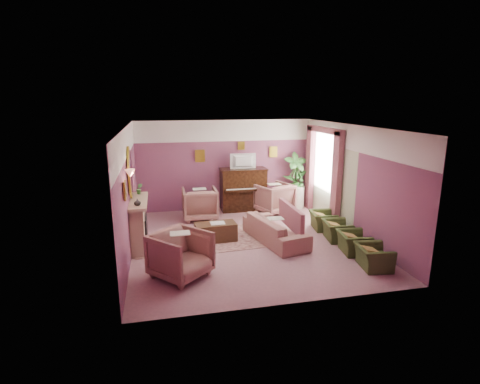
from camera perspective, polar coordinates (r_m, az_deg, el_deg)
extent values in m
cube|color=#A4717D|center=(9.33, 1.17, -7.48)|extent=(5.50, 6.00, 0.01)
cube|color=silver|center=(8.71, 1.26, 9.93)|extent=(5.50, 6.00, 0.01)
cube|color=#6D3C6A|center=(11.80, -2.23, 4.12)|extent=(5.50, 0.02, 2.80)
cube|color=#6D3C6A|center=(6.16, 7.83, -5.22)|extent=(5.50, 0.02, 2.80)
cube|color=#6D3C6A|center=(8.71, -16.66, 0.01)|extent=(0.02, 6.00, 2.80)
cube|color=#6D3C6A|center=(9.92, 16.85, 1.65)|extent=(0.02, 6.00, 2.80)
cube|color=white|center=(11.66, -2.27, 9.32)|extent=(5.50, 0.01, 0.65)
cube|color=beige|center=(11.11, 13.44, 1.41)|extent=(0.01, 3.00, 2.15)
cube|color=tan|center=(9.12, -15.21, -4.84)|extent=(0.30, 1.40, 1.10)
cube|color=black|center=(9.16, -14.52, -5.70)|extent=(0.18, 0.72, 0.68)
cube|color=#FF4A03|center=(9.22, -14.20, -6.74)|extent=(0.06, 0.54, 0.10)
cube|color=tan|center=(8.96, -15.24, -1.37)|extent=(0.40, 1.55, 0.07)
cube|color=tan|center=(9.29, -13.75, -7.92)|extent=(0.55, 1.50, 0.02)
ellipsoid|color=gold|center=(8.82, -16.43, 2.85)|extent=(0.04, 0.72, 1.20)
ellipsoid|color=silver|center=(8.81, -16.27, 2.86)|extent=(0.01, 0.60, 1.06)
cone|color=#F59370|center=(7.75, -16.41, 2.75)|extent=(0.20, 0.20, 0.16)
cube|color=black|center=(11.74, 0.49, 0.34)|extent=(1.40, 0.60, 1.30)
cube|color=black|center=(11.39, 0.88, 0.28)|extent=(1.30, 0.12, 0.06)
cube|color=white|center=(11.39, 0.88, 0.47)|extent=(1.20, 0.08, 0.02)
cube|color=black|center=(11.61, 0.49, 3.51)|extent=(1.45, 0.65, 0.04)
imported|color=black|center=(11.51, 0.55, 4.88)|extent=(0.80, 0.12, 0.48)
cube|color=gold|center=(11.60, -6.11, 5.48)|extent=(0.30, 0.03, 0.38)
cube|color=gold|center=(12.07, 5.09, 6.12)|extent=(0.26, 0.03, 0.34)
cube|color=gold|center=(11.77, 0.20, 7.05)|extent=(0.22, 0.03, 0.26)
cube|color=gold|center=(7.47, -17.13, 0.25)|extent=(0.03, 0.28, 0.36)
cube|color=beige|center=(11.20, 12.90, 4.80)|extent=(0.03, 1.40, 1.80)
cube|color=#904B5A|center=(10.42, 14.52, 1.81)|extent=(0.16, 0.34, 2.60)
cube|color=#904B5A|center=(12.06, 10.61, 3.62)|extent=(0.16, 0.34, 2.60)
cube|color=#904B5A|center=(11.07, 12.76, 9.19)|extent=(0.16, 2.20, 0.16)
imported|color=#377732|center=(9.45, -15.11, 0.49)|extent=(0.16, 0.16, 0.28)
imported|color=white|center=(8.45, -15.36, -1.52)|extent=(0.16, 0.16, 0.16)
cube|color=#9D6B66|center=(9.51, -3.26, -7.05)|extent=(2.61, 1.95, 0.01)
cube|color=#422A19|center=(9.31, -3.73, -6.10)|extent=(1.03, 0.57, 0.45)
cube|color=silver|center=(9.24, -3.44, -4.74)|extent=(0.35, 0.28, 0.01)
imported|color=#9F6C62|center=(9.24, 5.38, -5.04)|extent=(0.68, 2.05, 0.83)
cube|color=#904B5A|center=(9.31, 7.76, -3.76)|extent=(0.10, 1.55, 0.57)
imported|color=#9F6C62|center=(10.94, -6.15, -1.53)|extent=(0.97, 0.97, 1.02)
imported|color=#9F6C62|center=(11.53, 5.20, -0.70)|extent=(0.97, 0.97, 1.02)
imported|color=#9F6C62|center=(7.47, -9.01, -9.08)|extent=(0.97, 0.97, 1.02)
imported|color=#3A4B21|center=(8.29, 19.69, -8.79)|extent=(0.52, 0.74, 0.64)
imported|color=#3A4B21|center=(8.94, 16.93, -6.91)|extent=(0.52, 0.74, 0.64)
imported|color=#3A4B21|center=(9.62, 14.56, -5.27)|extent=(0.52, 0.74, 0.64)
imported|color=#3A4B21|center=(10.32, 12.52, -3.84)|extent=(0.52, 0.74, 0.64)
cylinder|color=silver|center=(12.21, 8.53, -0.74)|extent=(0.52, 0.52, 0.70)
imported|color=#377732|center=(12.09, 8.61, 1.64)|extent=(0.30, 0.30, 0.34)
imported|color=#377732|center=(12.05, 9.31, 1.43)|extent=(0.16, 0.16, 0.28)
cylinder|color=brown|center=(12.32, 8.33, -1.46)|extent=(0.34, 0.34, 0.34)
imported|color=#377732|center=(12.12, 8.48, 2.60)|extent=(0.76, 0.76, 1.44)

